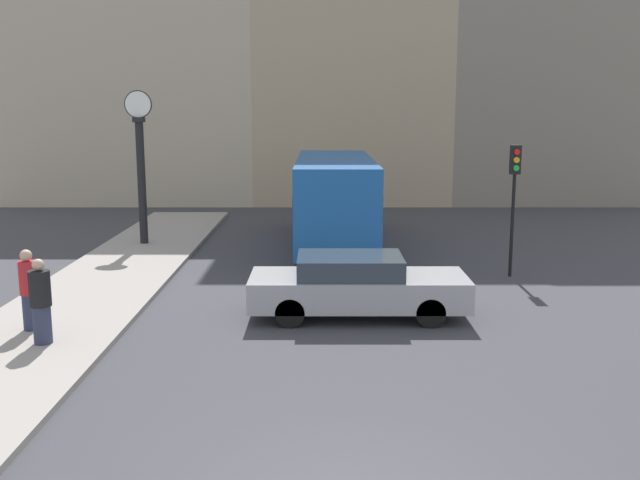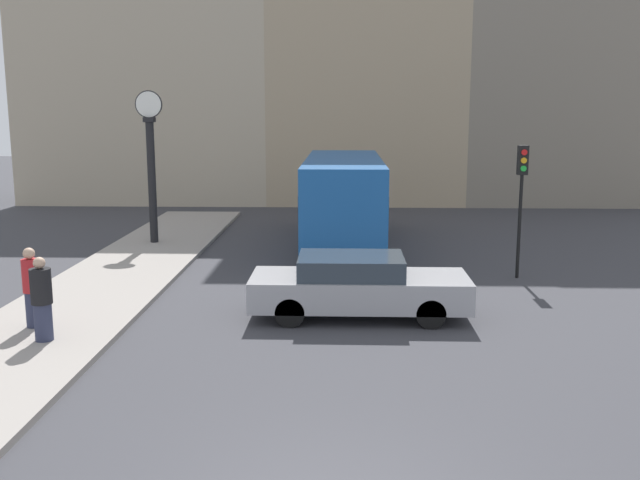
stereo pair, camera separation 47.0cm
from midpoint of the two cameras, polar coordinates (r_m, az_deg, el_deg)
sidewalk_corner at (r=18.98m, az=-17.44°, el=-3.36°), size 3.13×24.71×0.12m
building_row at (r=34.98m, az=1.75°, el=16.71°), size 30.10×5.00×17.86m
sedan_car at (r=15.38m, az=2.19°, el=-3.65°), size 4.66×1.78×1.35m
bus_distant at (r=23.10m, az=0.72°, el=3.51°), size 2.41×8.75×2.88m
traffic_light_far at (r=19.38m, az=14.75°, el=4.44°), size 0.26×0.24×3.51m
street_clock at (r=23.68m, az=-14.56°, el=5.81°), size 0.87×0.34×4.89m
pedestrian_black_jacket at (r=14.28m, az=-22.19°, el=-4.62°), size 0.39×0.39×1.61m
pedestrian_red_top at (r=15.23m, az=-22.99°, el=-3.67°), size 0.33×0.33×1.62m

